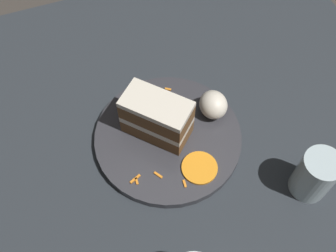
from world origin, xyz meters
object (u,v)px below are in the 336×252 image
Objects in this scene: orange_garnish at (200,168)px; drinking_glass at (314,177)px; plate at (168,137)px; cake_slice at (157,117)px; cream_dollop at (213,105)px.

orange_garnish is 0.19m from drinking_glass.
drinking_glass is (0.17, 0.19, 0.03)m from plate.
drinking_glass is at bearing 94.65° from cake_slice.
cake_slice is at bearing -89.57° from cream_dollop.
cake_slice is 0.11m from cream_dollop.
cream_dollop is at bearing 100.19° from plate.
orange_garnish is 0.67× the size of drinking_glass.
cream_dollop reaches higher than plate.
orange_garnish is at bearing 70.33° from cake_slice.
orange_garnish is at bearing -118.89° from drinking_glass.
cake_slice is 0.12m from orange_garnish.
plate is 4.75× the size of cream_dollop.
orange_garnish is (0.10, -0.07, -0.02)m from cream_dollop.
cake_slice is at bearing -132.54° from drinking_glass.
drinking_glass is at bearing 61.11° from orange_garnish.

